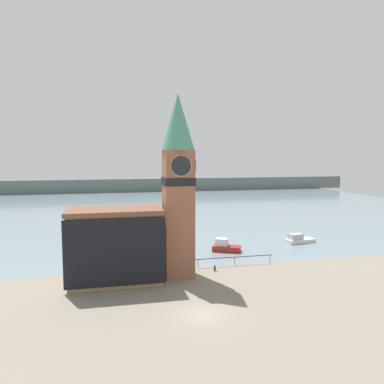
{
  "coord_description": "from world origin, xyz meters",
  "views": [
    {
      "loc": [
        -7.95,
        -30.81,
        14.04
      ],
      "look_at": [
        0.88,
        8.35,
        10.08
      ],
      "focal_mm": 35.0,
      "sensor_mm": 36.0,
      "label": 1
    }
  ],
  "objects_px": {
    "pier_building": "(115,245)",
    "boat_near": "(225,247)",
    "mooring_bollard_near": "(215,268)",
    "boat_far": "(299,239)",
    "clock_tower": "(178,180)"
  },
  "relations": [
    {
      "from": "pier_building",
      "to": "boat_near",
      "type": "relative_size",
      "value": 2.32
    },
    {
      "from": "mooring_bollard_near",
      "to": "boat_far",
      "type": "bearing_deg",
      "value": 32.94
    },
    {
      "from": "clock_tower",
      "to": "pier_building",
      "type": "relative_size",
      "value": 2.02
    },
    {
      "from": "pier_building",
      "to": "boat_near",
      "type": "height_order",
      "value": "pier_building"
    },
    {
      "from": "clock_tower",
      "to": "boat_far",
      "type": "relative_size",
      "value": 4.2
    },
    {
      "from": "pier_building",
      "to": "mooring_bollard_near",
      "type": "distance_m",
      "value": 12.52
    },
    {
      "from": "clock_tower",
      "to": "boat_far",
      "type": "xyz_separation_m",
      "value": [
        21.89,
        11.91,
        -10.63
      ]
    },
    {
      "from": "clock_tower",
      "to": "pier_building",
      "type": "height_order",
      "value": "clock_tower"
    },
    {
      "from": "clock_tower",
      "to": "mooring_bollard_near",
      "type": "bearing_deg",
      "value": 8.83
    },
    {
      "from": "clock_tower",
      "to": "boat_far",
      "type": "distance_m",
      "value": 27.1
    },
    {
      "from": "boat_near",
      "to": "mooring_bollard_near",
      "type": "distance_m",
      "value": 9.62
    },
    {
      "from": "boat_near",
      "to": "clock_tower",
      "type": "bearing_deg",
      "value": -106.56
    },
    {
      "from": "mooring_bollard_near",
      "to": "pier_building",
      "type": "bearing_deg",
      "value": -173.64
    },
    {
      "from": "boat_far",
      "to": "mooring_bollard_near",
      "type": "relative_size",
      "value": 7.03
    },
    {
      "from": "pier_building",
      "to": "mooring_bollard_near",
      "type": "relative_size",
      "value": 14.65
    }
  ]
}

